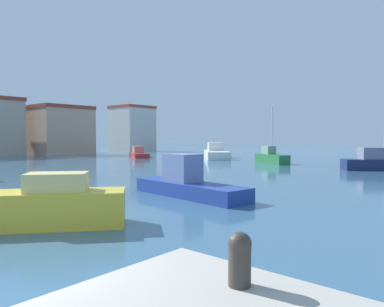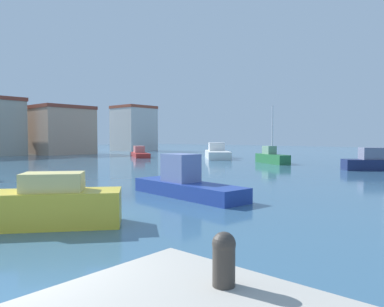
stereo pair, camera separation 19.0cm
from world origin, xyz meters
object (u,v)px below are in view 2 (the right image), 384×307
object	(u,v)px
sailboat_green_far_right	(272,157)
motorboat_white_outer_mooring	(217,153)
motorboat_yellow_distant_east	(38,206)
mooring_bollard	(224,257)
motorboat_red_center_channel	(140,153)
sailboat_navy_near_pier	(383,162)
motorboat_blue_mid_harbor	(186,184)

from	to	relation	value
sailboat_green_far_right	motorboat_white_outer_mooring	bearing A→B (deg)	69.51
sailboat_green_far_right	motorboat_yellow_distant_east	xyz separation A→B (m)	(-26.25, -7.23, -0.01)
mooring_bollard	motorboat_red_center_channel	world-z (taller)	mooring_bollard
motorboat_yellow_distant_east	motorboat_white_outer_mooring	bearing A→B (deg)	28.91
motorboat_yellow_distant_east	motorboat_white_outer_mooring	distance (m)	33.89
mooring_bollard	motorboat_red_center_channel	size ratio (longest dim) A/B	0.09
sailboat_navy_near_pier	mooring_bollard	bearing A→B (deg)	-169.61
sailboat_green_far_right	motorboat_blue_mid_harbor	bearing A→B (deg)	-161.00
sailboat_green_far_right	motorboat_blue_mid_harbor	size ratio (longest dim) A/B	0.92
sailboat_green_far_right	sailboat_navy_near_pier	world-z (taller)	sailboat_navy_near_pier
sailboat_navy_near_pier	motorboat_yellow_distant_east	xyz separation A→B (m)	(-25.27, 2.64, -0.07)
motorboat_blue_mid_harbor	sailboat_navy_near_pier	bearing A→B (deg)	-9.44
mooring_bollard	sailboat_navy_near_pier	bearing A→B (deg)	10.39
sailboat_green_far_right	motorboat_white_outer_mooring	xyz separation A→B (m)	(3.42, 9.15, 0.01)
motorboat_white_outer_mooring	motorboat_red_center_channel	bearing A→B (deg)	115.91
sailboat_navy_near_pier	motorboat_yellow_distant_east	size ratio (longest dim) A/B	2.12
mooring_bollard	motorboat_yellow_distant_east	distance (m)	7.80
motorboat_blue_mid_harbor	motorboat_red_center_channel	distance (m)	31.14
motorboat_blue_mid_harbor	sailboat_green_far_right	bearing A→B (deg)	19.00
mooring_bollard	sailboat_navy_near_pier	distance (m)	27.40
sailboat_green_far_right	motorboat_white_outer_mooring	world-z (taller)	sailboat_green_far_right
mooring_bollard	motorboat_yellow_distant_east	bearing A→B (deg)	77.57
motorboat_red_center_channel	sailboat_green_far_right	bearing A→B (deg)	-87.04
sailboat_green_far_right	motorboat_blue_mid_harbor	world-z (taller)	sailboat_green_far_right
motorboat_red_center_channel	motorboat_yellow_distant_east	xyz separation A→B (m)	(-25.31, -25.35, 0.13)
mooring_bollard	motorboat_blue_mid_harbor	bearing A→B (deg)	44.24
sailboat_navy_near_pier	motorboat_blue_mid_harbor	bearing A→B (deg)	170.56
motorboat_blue_mid_harbor	motorboat_white_outer_mooring	distance (m)	28.04
motorboat_blue_mid_harbor	sailboat_navy_near_pier	world-z (taller)	sailboat_navy_near_pier
mooring_bollard	motorboat_blue_mid_harbor	world-z (taller)	motorboat_blue_mid_harbor
mooring_bollard	motorboat_yellow_distant_east	xyz separation A→B (m)	(1.67, 7.58, -0.67)
sailboat_navy_near_pier	sailboat_green_far_right	bearing A→B (deg)	84.36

